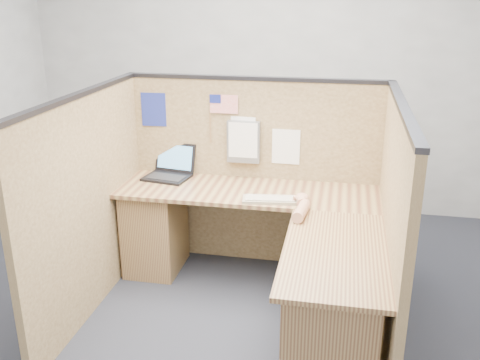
% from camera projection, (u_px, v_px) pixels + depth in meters
% --- Properties ---
extents(floor, '(5.00, 5.00, 0.00)m').
position_uv_depth(floor, '(229.00, 325.00, 3.62)').
color(floor, black).
rests_on(floor, ground).
extents(wall_back, '(5.00, 0.00, 5.00)m').
position_uv_depth(wall_back, '(277.00, 71.00, 5.24)').
color(wall_back, '#939598').
rests_on(wall_back, floor).
extents(cubicle_partitions, '(2.06, 1.83, 1.53)m').
position_uv_depth(cubicle_partitions, '(241.00, 197.00, 3.76)').
color(cubicle_partitions, brown).
rests_on(cubicle_partitions, floor).
extents(l_desk, '(1.95, 1.75, 0.73)m').
position_uv_depth(l_desk, '(263.00, 256.00, 3.72)').
color(l_desk, brown).
rests_on(l_desk, floor).
extents(laptop, '(0.38, 0.38, 0.25)m').
position_uv_depth(laptop, '(169.00, 169.00, 4.29)').
color(laptop, black).
rests_on(laptop, l_desk).
extents(keyboard, '(0.44, 0.20, 0.03)m').
position_uv_depth(keyboard, '(273.00, 200.00, 3.78)').
color(keyboard, gray).
rests_on(keyboard, l_desk).
extents(mouse, '(0.13, 0.10, 0.05)m').
position_uv_depth(mouse, '(302.00, 201.00, 3.73)').
color(mouse, '#B3B3B7').
rests_on(mouse, l_desk).
extents(hand_forearm, '(0.12, 0.41, 0.09)m').
position_uv_depth(hand_forearm, '(302.00, 207.00, 3.59)').
color(hand_forearm, tan).
rests_on(hand_forearm, l_desk).
extents(blue_poster, '(0.20, 0.01, 0.27)m').
position_uv_depth(blue_poster, '(154.00, 110.00, 4.25)').
color(blue_poster, navy).
rests_on(blue_poster, cubicle_partitions).
extents(american_flag, '(0.23, 0.01, 0.39)m').
position_uv_depth(american_flag, '(220.00, 106.00, 4.12)').
color(american_flag, olive).
rests_on(american_flag, cubicle_partitions).
extents(file_holder, '(0.26, 0.05, 0.33)m').
position_uv_depth(file_holder, '(244.00, 142.00, 4.17)').
color(file_holder, slate).
rests_on(file_holder, cubicle_partitions).
extents(paper_left, '(0.20, 0.02, 0.25)m').
position_uv_depth(paper_left, '(243.00, 133.00, 4.17)').
color(paper_left, white).
rests_on(paper_left, cubicle_partitions).
extents(paper_right, '(0.22, 0.01, 0.28)m').
position_uv_depth(paper_right, '(286.00, 147.00, 4.14)').
color(paper_right, white).
rests_on(paper_right, cubicle_partitions).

